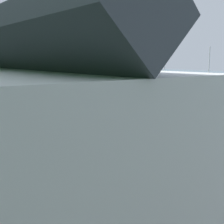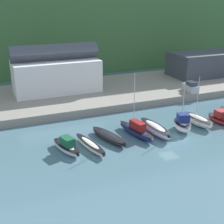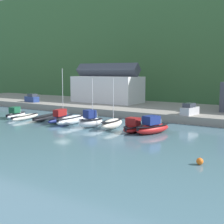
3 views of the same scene
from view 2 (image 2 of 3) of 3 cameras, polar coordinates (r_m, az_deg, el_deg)
The scene contains 14 objects.
ground_plane at distance 47.78m, azimuth 10.45°, elevation -5.17°, with size 320.00×320.00×0.00m, color slate.
hillside_backdrop at distance 118.96m, azimuth -11.59°, elevation 19.19°, with size 240.00×70.81×37.86m.
quay_promenade at distance 68.94m, azimuth -1.09°, elevation 3.76°, with size 124.18×22.59×1.41m.
harbor_clubhouse at distance 66.85m, azimuth -10.15°, elevation 6.89°, with size 17.98×8.40×9.97m.
yacht_club_building at distance 84.13m, azimuth 16.67°, elevation 8.47°, with size 17.96×9.62×5.83m.
moored_boat_0 at distance 43.92m, azimuth -8.28°, elevation -6.24°, with size 3.49×6.43×2.25m.
moored_boat_1 at distance 44.53m, azimuth -4.02°, elevation -6.06°, with size 2.87×8.08×1.00m.
moored_boat_2 at distance 47.01m, azimuth -0.58°, elevation -4.54°, with size 3.90×8.15×0.99m.
moored_boat_3 at distance 48.49m, azimuth 4.43°, elevation -3.33°, with size 3.06×8.42×9.82m.
moored_boat_4 at distance 49.50m, azimuth 7.87°, elevation -3.07°, with size 2.38×8.07×1.54m.
moored_boat_5 at distance 51.34m, azimuth 12.73°, elevation -2.17°, with size 3.81×5.13×8.06m.
moored_boat_6 at distance 54.18m, azimuth 15.37°, elevation -1.47°, with size 2.84×6.59×8.24m.
moored_boat_7 at distance 56.56m, azimuth 19.10°, elevation -1.02°, with size 2.52×5.01×2.26m.
parked_car_1 at distance 68.43m, azimuth 14.17°, elevation 4.43°, with size 2.27×4.38×2.16m.
Camera 2 is at (-24.39, -35.79, 20.19)m, focal length 50.00 mm.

